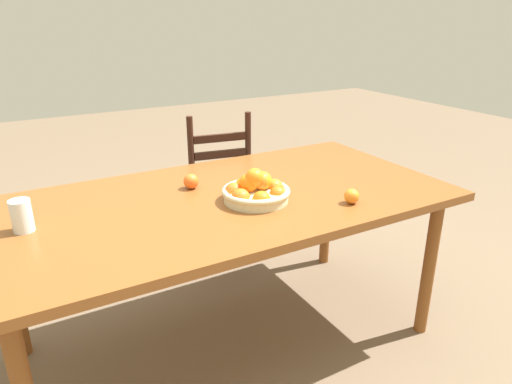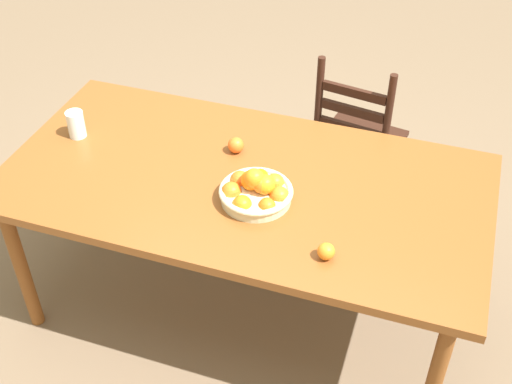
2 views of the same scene
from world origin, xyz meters
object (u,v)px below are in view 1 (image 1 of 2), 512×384
at_px(dining_table, 226,210).
at_px(drinking_glass, 22,216).
at_px(chair_near_window, 216,190).
at_px(orange_loose_1, 191,181).
at_px(orange_loose_0, 352,196).
at_px(fruit_bowl, 256,191).

height_order(dining_table, drinking_glass, drinking_glass).
height_order(chair_near_window, orange_loose_1, chair_near_window).
distance_m(chair_near_window, orange_loose_1, 0.84).
relative_size(chair_near_window, drinking_glass, 8.03).
bearing_deg(orange_loose_0, dining_table, 142.25).
relative_size(dining_table, fruit_bowl, 6.82).
bearing_deg(orange_loose_1, fruit_bowl, -56.19).
xyz_separation_m(chair_near_window, fruit_bowl, (-0.23, -0.92, 0.35)).
bearing_deg(orange_loose_0, fruit_bowl, 146.30).
bearing_deg(drinking_glass, orange_loose_1, 8.96).
bearing_deg(dining_table, chair_near_window, 68.53).
height_order(chair_near_window, fruit_bowl, chair_near_window).
bearing_deg(orange_loose_1, dining_table, -60.92).
distance_m(orange_loose_1, drinking_glass, 0.71).
bearing_deg(drinking_glass, orange_loose_0, -17.53).
xyz_separation_m(dining_table, orange_loose_0, (0.42, -0.33, 0.10)).
relative_size(dining_table, orange_loose_0, 31.24).
bearing_deg(dining_table, fruit_bowl, -49.65).
bearing_deg(fruit_bowl, dining_table, 130.35).
xyz_separation_m(chair_near_window, orange_loose_1, (-0.41, -0.65, 0.34)).
height_order(dining_table, chair_near_window, chair_near_window).
relative_size(fruit_bowl, orange_loose_0, 4.58).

